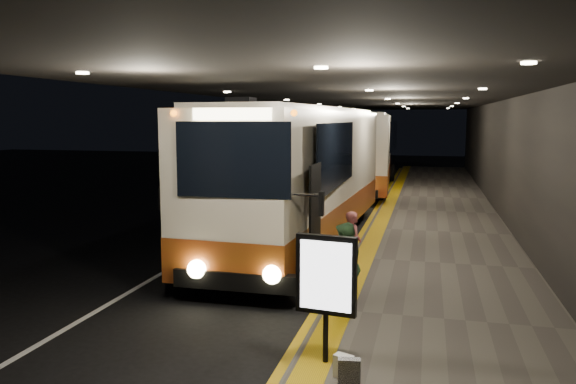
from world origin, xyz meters
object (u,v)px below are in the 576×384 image
at_px(passenger_waiting_green, 344,266).
at_px(coach_second, 365,154).
at_px(info_sign, 326,278).
at_px(stanchion_post, 335,282).
at_px(bag_polka, 349,372).
at_px(bag_plain, 344,367).
at_px(coach_main, 303,181).
at_px(passenger_boarding, 353,245).

bearing_deg(passenger_waiting_green, coach_second, -175.97).
distance_m(info_sign, stanchion_post, 2.55).
bearing_deg(info_sign, bag_polka, -46.66).
relative_size(bag_plain, stanchion_post, 0.32).
relative_size(info_sign, stanchion_post, 1.85).
distance_m(coach_main, info_sign, 8.76).
xyz_separation_m(passenger_boarding, passenger_waiting_green, (0.11, -2.12, 0.07)).
bearing_deg(passenger_boarding, info_sign, 177.69).
bearing_deg(coach_main, bag_plain, -71.42).
xyz_separation_m(coach_second, bag_plain, (2.21, -22.37, -1.55)).
relative_size(bag_polka, bag_plain, 1.12).
height_order(coach_main, passenger_boarding, coach_main).
height_order(coach_main, passenger_waiting_green, coach_main).
xyz_separation_m(bag_polka, bag_plain, (-0.10, 0.19, -0.02)).
bearing_deg(passenger_boarding, bag_polka, -177.81).
xyz_separation_m(coach_main, bag_plain, (2.55, -8.89, -1.57)).
distance_m(passenger_boarding, info_sign, 4.60).
bearing_deg(bag_plain, passenger_boarding, 96.11).
distance_m(passenger_waiting_green, bag_plain, 2.97).
bearing_deg(coach_second, info_sign, -88.27).
height_order(bag_plain, info_sign, info_sign).
xyz_separation_m(bag_polka, stanchion_post, (-0.69, 3.03, 0.33)).
bearing_deg(bag_polka, coach_main, 106.29).
bearing_deg(info_sign, passenger_boarding, 100.30).
height_order(coach_main, bag_plain, coach_main).
bearing_deg(passenger_boarding, coach_main, 22.51).
bearing_deg(coach_second, stanchion_post, -88.39).
bearing_deg(stanchion_post, passenger_waiting_green, 9.26).
xyz_separation_m(coach_main, passenger_boarding, (2.02, -3.90, -0.98)).
bearing_deg(stanchion_post, bag_polka, -77.23).
bearing_deg(coach_main, coach_second, 91.14).
height_order(coach_second, passenger_boarding, coach_second).
bearing_deg(coach_main, stanchion_post, -69.42).
bearing_deg(bag_plain, passenger_waiting_green, 98.48).
bearing_deg(stanchion_post, coach_main, 108.01).
bearing_deg(coach_second, bag_plain, -87.51).
bearing_deg(coach_second, coach_main, -94.60).
bearing_deg(info_sign, stanchion_post, 103.70).
distance_m(coach_second, bag_polka, 22.72).
xyz_separation_m(coach_second, bag_polka, (2.32, -22.55, -1.53)).
height_order(passenger_boarding, info_sign, info_sign).
bearing_deg(bag_polka, coach_second, 95.86).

